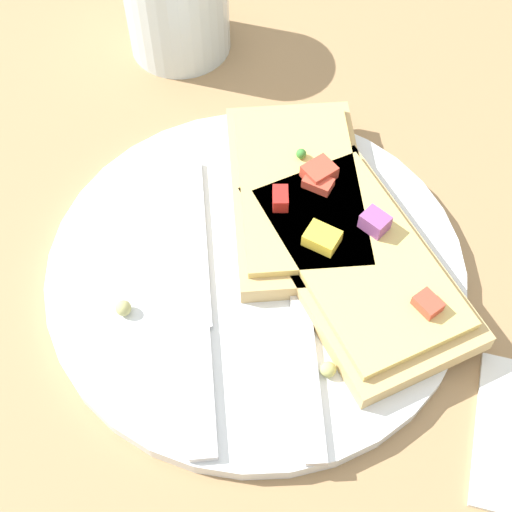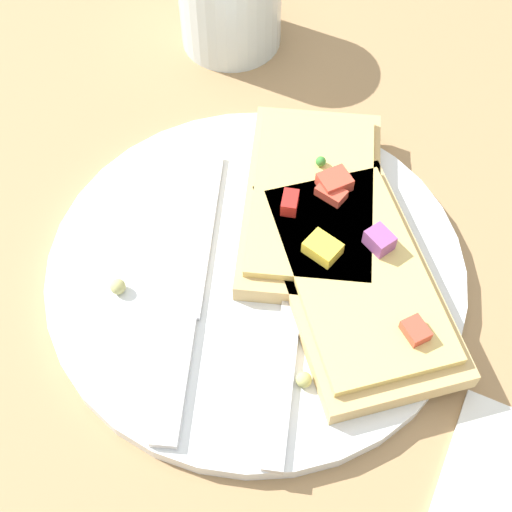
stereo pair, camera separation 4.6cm
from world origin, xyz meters
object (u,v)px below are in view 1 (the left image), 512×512
at_px(fork, 297,272).
at_px(plate, 256,269).
at_px(pizza_slice_corner, 358,261).
at_px(pizza_slice_main, 299,192).
at_px(drinking_glass, 177,3).
at_px(knife, 196,316).

bearing_deg(fork, plate, 72.01).
bearing_deg(plate, pizza_slice_corner, -169.10).
height_order(pizza_slice_main, pizza_slice_corner, pizza_slice_corner).
distance_m(fork, drinking_glass, 0.25).
bearing_deg(fork, pizza_slice_corner, -88.53).
xyz_separation_m(plate, fork, (-0.03, 0.00, 0.01)).
relative_size(pizza_slice_corner, drinking_glass, 2.23).
bearing_deg(knife, pizza_slice_main, -41.09).
height_order(plate, knife, knife).
distance_m(plate, pizza_slice_corner, 0.07).
relative_size(fork, drinking_glass, 2.61).
distance_m(knife, drinking_glass, 0.27).
bearing_deg(pizza_slice_main, plate, -33.68).
bearing_deg(pizza_slice_main, fork, -7.12).
distance_m(plate, pizza_slice_main, 0.06).
height_order(fork, knife, knife).
xyz_separation_m(plate, drinking_glass, (0.12, -0.21, 0.04)).
height_order(plate, pizza_slice_main, pizza_slice_main).
height_order(fork, pizza_slice_corner, pizza_slice_corner).
relative_size(knife, drinking_glass, 2.47).
relative_size(plate, fork, 1.25).
height_order(fork, drinking_glass, drinking_glass).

